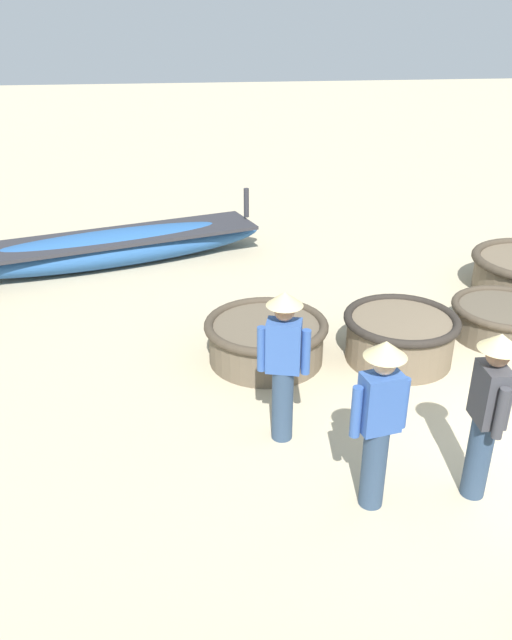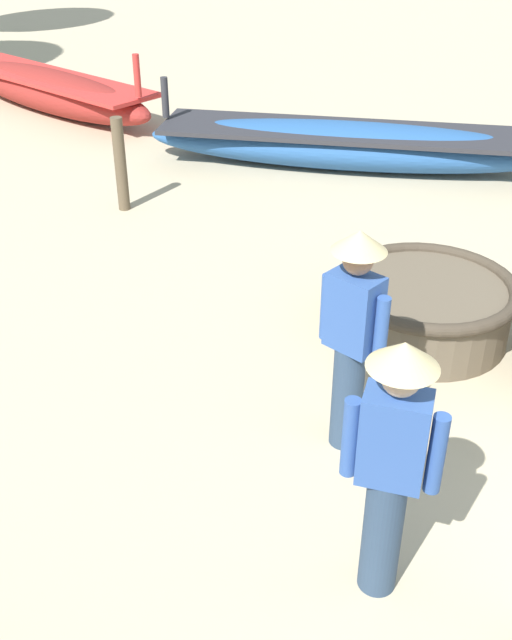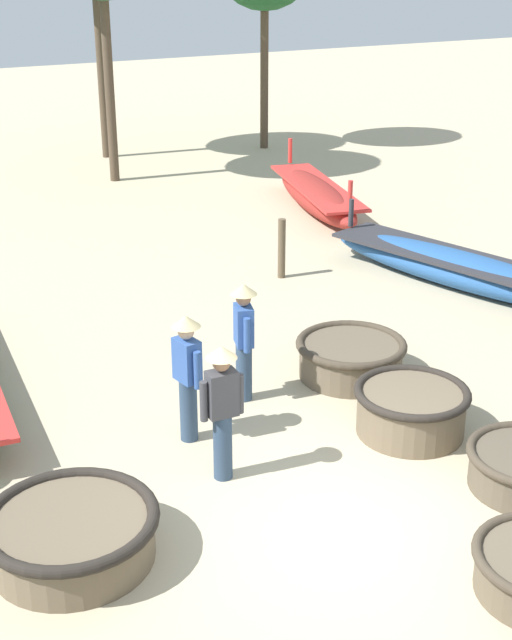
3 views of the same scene
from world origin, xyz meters
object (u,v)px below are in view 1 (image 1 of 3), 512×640
coracle_nearest (266,339)px  fisherman_by_coracle (488,407)px  coracle_far_left (503,319)px  coracle_beside_post (400,336)px  fisherman_standing_right (283,358)px  long_boat_ochre_hull (113,247)px  fisherman_standing_left (379,415)px

coracle_nearest → fisherman_by_coracle: (-2.77, -1.50, 0.66)m
coracle_far_left → fisherman_by_coracle: bearing=148.2°
coracle_far_left → coracle_nearest: 3.33m
coracle_beside_post → coracle_nearest: size_ratio=0.93×
coracle_nearest → fisherman_standing_right: bearing=176.7°
coracle_beside_post → long_boat_ochre_hull: size_ratio=0.26×
coracle_nearest → long_boat_ochre_hull: (3.80, 2.13, 0.02)m
coracle_far_left → fisherman_standing_left: 4.12m
fisherman_standing_right → fisherman_standing_left: same height
fisherman_standing_right → fisherman_by_coracle: bearing=-124.8°
coracle_beside_post → fisherman_by_coracle: fisherman_by_coracle is taller
fisherman_by_coracle → coracle_beside_post: bearing=-4.4°
coracle_far_left → fisherman_standing_left: fisherman_standing_left is taller
coracle_beside_post → fisherman_standing_left: (-2.53, 1.17, 0.62)m
coracle_beside_post → fisherman_standing_left: fisherman_standing_left is taller
long_boat_ochre_hull → fisherman_standing_left: (-6.56, -2.66, 0.64)m
long_boat_ochre_hull → fisherman_by_coracle: size_ratio=3.40×
fisherman_by_coracle → fisherman_standing_left: size_ratio=1.00×
coracle_far_left → fisherman_standing_right: 3.95m
fisherman_by_coracle → fisherman_standing_left: (0.01, 0.98, 0.00)m
coracle_nearest → long_boat_ochre_hull: bearing=29.3°
coracle_far_left → fisherman_by_coracle: fisherman_by_coracle is taller
coracle_nearest → fisherman_standing_right: fisherman_standing_right is taller
coracle_nearest → fisherman_by_coracle: size_ratio=0.95×
long_boat_ochre_hull → fisherman_by_coracle: fisherman_by_coracle is taller
coracle_beside_post → coracle_nearest: coracle_beside_post is taller
long_boat_ochre_hull → fisherman_standing_right: size_ratio=3.40×
coracle_far_left → fisherman_by_coracle: 3.54m
fisherman_standing_right → fisherman_standing_left: size_ratio=1.00×
fisherman_standing_right → coracle_far_left: bearing=-61.8°
coracle_far_left → fisherman_standing_right: fisherman_standing_right is taller
coracle_beside_post → coracle_nearest: (0.23, 1.69, -0.03)m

